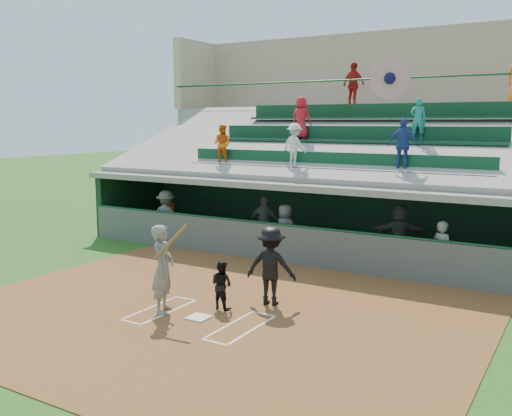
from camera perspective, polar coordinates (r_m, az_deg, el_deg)
The scene contains 19 objects.
ground at distance 11.99m, azimuth -5.75°, elevation -10.99°, with size 100.00×100.00×0.00m, color #225217.
dirt_slab at distance 12.37m, azimuth -4.35°, elevation -10.30°, with size 11.00×9.00×0.02m, color brown.
home_plate at distance 11.98m, azimuth -5.75°, elevation -10.83°, with size 0.43×0.43×0.03m, color silver.
batters_box_chalk at distance 11.99m, azimuth -5.75°, elevation -10.88°, with size 2.65×1.85×0.01m.
dugout_floor at distance 17.65m, azimuth 7.44°, elevation -4.54°, with size 16.00×3.50×0.04m, color gray.
concourse_slab at distance 23.60m, azimuth 14.11°, elevation 4.20°, with size 20.00×3.00×4.60m, color gray.
grandstand at distance 20.77m, azimuth 11.69°, elevation 3.60°, with size 20.40×10.40×7.80m.
batter_at_plate at distance 12.18m, azimuth -9.28°, elevation -6.00°, with size 0.97×0.82×1.95m.
catcher at distance 12.39m, azimuth -3.47°, elevation -7.66°, with size 0.51×0.40×1.05m, color black.
home_umpire at distance 12.58m, azimuth 1.51°, elevation -5.80°, with size 1.12×0.64×1.73m, color black.
dugout_bench at distance 18.75m, azimuth 8.34°, elevation -3.05°, with size 13.99×0.42×0.42m, color olive.
white_table at distance 20.19m, azimuth -8.83°, elevation -1.77°, with size 0.84×0.63×0.73m, color silver.
water_cooler at distance 20.13m, azimuth -8.79°, elevation -0.13°, with size 0.43×0.43×0.43m, color #E25D0D.
dugout_player_a at distance 19.18m, azimuth -8.97°, elevation -0.82°, with size 1.12×0.64×1.73m, color #555853.
dugout_player_b at distance 17.94m, azimuth 0.89°, elevation -1.42°, with size 0.99×0.41×1.69m, color #555853.
dugout_player_c at distance 17.03m, azimuth 2.93°, elevation -2.22°, with size 0.76×0.49×1.55m, color #5B5E59.
dugout_player_d at distance 17.01m, azimuth 14.13°, elevation -2.36°, with size 1.51×0.48×1.62m, color #555752.
dugout_player_e at distance 14.94m, azimuth 18.09°, elevation -4.17°, with size 0.57×0.37×1.56m, color #5C5E59.
concourse_staff_a at distance 23.33m, azimuth 9.74°, elevation 12.07°, with size 1.01×0.42×1.73m, color #A01612.
Camera 1 is at (6.77, -9.05, 4.02)m, focal length 40.00 mm.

